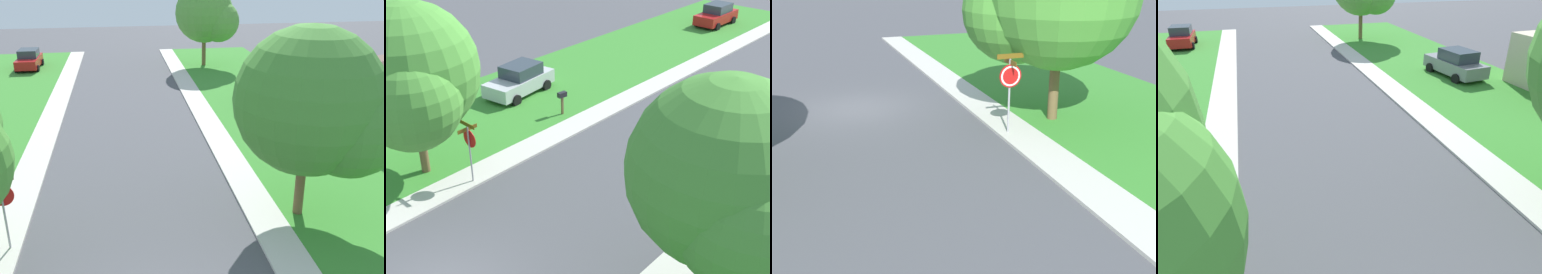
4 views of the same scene
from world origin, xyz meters
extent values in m
cube|color=beige|center=(4.70, 12.00, 0.05)|extent=(1.40, 56.00, 0.10)
cube|color=beige|center=(-4.70, 12.00, 0.05)|extent=(1.40, 56.00, 0.10)
cube|color=#38842D|center=(-9.40, 12.00, 0.04)|extent=(8.00, 56.00, 0.08)
cylinder|color=#9E9EA3|center=(-4.35, 4.69, 1.30)|extent=(0.07, 0.07, 2.60)
cylinder|color=red|center=(-4.35, 4.74, 2.05)|extent=(0.76, 0.04, 0.76)
cylinder|color=white|center=(-4.35, 4.75, 2.05)|extent=(0.67, 0.01, 0.67)
cylinder|color=red|center=(-4.35, 4.76, 2.05)|extent=(0.55, 0.01, 0.55)
cube|color=brown|center=(-4.35, 4.69, 2.69)|extent=(0.92, 0.03, 0.16)
cube|color=brown|center=(-4.35, 4.69, 2.50)|extent=(0.03, 0.92, 0.16)
cube|color=silver|center=(-9.77, 12.29, 0.70)|extent=(2.31, 4.49, 0.76)
cube|color=#2D3842|center=(-9.80, 12.49, 1.42)|extent=(1.84, 2.28, 0.68)
cylinder|color=black|center=(-8.72, 11.08, 0.32)|extent=(0.32, 0.66, 0.64)
cylinder|color=black|center=(-10.50, 10.86, 0.32)|extent=(0.32, 0.66, 0.64)
cylinder|color=black|center=(-9.04, 13.72, 0.32)|extent=(0.32, 0.66, 0.64)
cylinder|color=black|center=(-10.83, 13.50, 0.32)|extent=(0.32, 0.66, 0.64)
cube|color=red|center=(-8.36, 32.72, 0.70)|extent=(1.80, 4.30, 0.76)
cube|color=#2D3842|center=(-8.36, 32.92, 1.42)|extent=(1.60, 2.10, 0.68)
cylinder|color=black|center=(-7.46, 31.39, 0.32)|extent=(0.24, 0.64, 0.64)
cylinder|color=black|center=(-9.26, 31.39, 0.32)|extent=(0.24, 0.64, 0.64)
cylinder|color=black|center=(-7.46, 34.06, 0.32)|extent=(0.24, 0.64, 0.64)
cylinder|color=black|center=(-9.26, 34.06, 0.32)|extent=(0.24, 0.64, 0.64)
cylinder|color=brown|center=(6.02, 5.31, 1.35)|extent=(0.36, 0.36, 2.69)
sphere|color=#458933|center=(6.02, 5.31, 4.54)|extent=(5.28, 5.28, 5.28)
sphere|color=#458933|center=(7.20, 4.52, 3.88)|extent=(3.69, 3.69, 3.69)
cylinder|color=brown|center=(-6.51, 3.86, 1.37)|extent=(0.36, 0.36, 2.74)
sphere|color=#4C9737|center=(-6.51, 3.86, 4.63)|extent=(5.41, 5.41, 5.41)
sphere|color=#4C9737|center=(-5.29, 3.05, 3.96)|extent=(3.79, 3.79, 3.79)
cube|color=brown|center=(-6.03, 11.87, 0.53)|extent=(0.10, 0.10, 1.05)
cube|color=black|center=(-6.03, 11.87, 1.18)|extent=(0.32, 0.51, 0.26)
camera|label=1|loc=(-0.37, -8.68, 9.03)|focal=41.71mm
camera|label=2|loc=(10.72, -5.75, 11.62)|focal=47.80mm
camera|label=3|loc=(2.27, 18.69, 5.81)|focal=45.43mm
camera|label=4|loc=(-3.16, -0.58, 6.73)|focal=32.70mm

